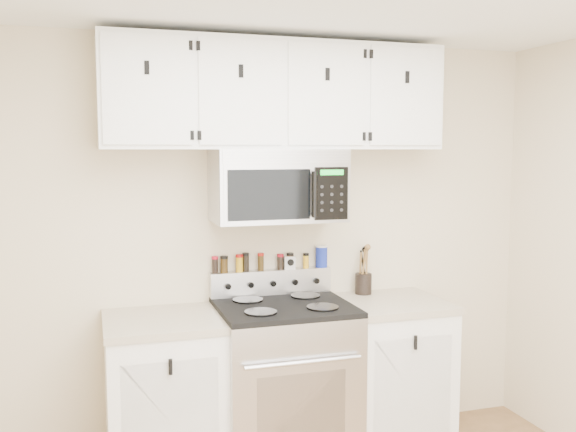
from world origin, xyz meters
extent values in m
cube|color=beige|center=(0.00, 1.75, 1.25)|extent=(3.50, 0.01, 2.50)
cube|color=#B7B7BA|center=(0.00, 1.43, 0.46)|extent=(0.76, 0.65, 0.92)
cube|color=black|center=(0.00, 1.11, 0.45)|extent=(0.50, 0.02, 0.40)
cube|color=black|center=(0.00, 1.43, 0.94)|extent=(0.76, 0.65, 0.03)
cube|color=#B7B7BA|center=(0.00, 1.71, 1.03)|extent=(0.76, 0.08, 0.15)
cylinder|color=black|center=(-0.18, 1.28, 0.96)|extent=(0.18, 0.18, 0.01)
cylinder|color=black|center=(0.18, 1.28, 0.96)|extent=(0.18, 0.18, 0.01)
cylinder|color=black|center=(-0.18, 1.57, 0.96)|extent=(0.18, 0.18, 0.01)
cylinder|color=black|center=(0.18, 1.57, 0.96)|extent=(0.18, 0.18, 0.01)
cube|color=white|center=(-0.69, 1.45, 0.44)|extent=(0.62, 0.60, 0.88)
cube|color=tan|center=(-0.69, 1.45, 0.90)|extent=(0.64, 0.62, 0.04)
cube|color=white|center=(0.69, 1.45, 0.44)|extent=(0.62, 0.60, 0.88)
cube|color=tan|center=(0.69, 1.45, 0.90)|extent=(0.64, 0.62, 0.04)
cube|color=#9E9EA3|center=(0.00, 1.56, 1.63)|extent=(0.76, 0.38, 0.42)
cube|color=#B7B7BA|center=(0.00, 1.36, 1.80)|extent=(0.73, 0.01, 0.08)
cube|color=black|center=(-0.10, 1.36, 1.59)|extent=(0.47, 0.01, 0.28)
cube|color=black|center=(0.26, 1.36, 1.59)|extent=(0.20, 0.01, 0.30)
cylinder|color=black|center=(0.15, 1.33, 1.59)|extent=(0.03, 0.03, 0.26)
cube|color=white|center=(0.00, 1.58, 2.15)|extent=(2.00, 0.33, 0.62)
cube|color=white|center=(-0.75, 1.41, 2.15)|extent=(0.46, 0.01, 0.57)
cube|color=black|center=(-0.75, 1.41, 2.26)|extent=(0.02, 0.01, 0.07)
cube|color=white|center=(-0.25, 1.41, 2.15)|extent=(0.46, 0.01, 0.57)
cube|color=black|center=(-0.25, 1.41, 2.26)|extent=(0.03, 0.01, 0.07)
cube|color=white|center=(0.25, 1.41, 2.15)|extent=(0.46, 0.01, 0.57)
cube|color=black|center=(0.25, 1.41, 2.26)|extent=(0.03, 0.01, 0.07)
cube|color=white|center=(0.75, 1.41, 2.15)|extent=(0.46, 0.01, 0.57)
cube|color=black|center=(0.75, 1.41, 2.26)|extent=(0.02, 0.01, 0.07)
cylinder|color=black|center=(0.60, 1.66, 0.99)|extent=(0.11, 0.11, 0.13)
cylinder|color=brown|center=(0.60, 1.66, 1.09)|extent=(0.01, 0.01, 0.25)
cylinder|color=brown|center=(0.62, 1.65, 1.10)|extent=(0.01, 0.01, 0.26)
cylinder|color=brown|center=(0.58, 1.67, 1.08)|extent=(0.01, 0.01, 0.23)
cylinder|color=black|center=(0.61, 1.68, 1.08)|extent=(0.01, 0.01, 0.24)
cylinder|color=brown|center=(0.59, 1.64, 1.09)|extent=(0.01, 0.01, 0.25)
cube|color=silver|center=(0.12, 1.71, 1.14)|extent=(0.07, 0.06, 0.08)
cylinder|color=#16289A|center=(0.33, 1.71, 1.16)|extent=(0.07, 0.07, 0.13)
cylinder|color=white|center=(0.33, 1.71, 1.23)|extent=(0.08, 0.08, 0.01)
cylinder|color=black|center=(-0.35, 1.71, 1.14)|extent=(0.04, 0.04, 0.09)
cylinder|color=#B10D20|center=(-0.35, 1.71, 1.19)|extent=(0.04, 0.04, 0.02)
cylinder|color=#38260D|center=(-0.29, 1.71, 1.14)|extent=(0.04, 0.04, 0.09)
cylinder|color=black|center=(-0.29, 1.71, 1.19)|extent=(0.05, 0.05, 0.02)
cylinder|color=gold|center=(-0.20, 1.71, 1.14)|extent=(0.04, 0.04, 0.09)
cylinder|color=#AE0F0D|center=(-0.20, 1.71, 1.20)|extent=(0.04, 0.04, 0.02)
cylinder|color=black|center=(-0.16, 1.71, 1.15)|extent=(0.04, 0.04, 0.10)
cylinder|color=black|center=(-0.16, 1.71, 1.21)|extent=(0.04, 0.04, 0.02)
cylinder|color=#38280D|center=(-0.06, 1.71, 1.15)|extent=(0.04, 0.04, 0.09)
cylinder|color=#A8140C|center=(-0.06, 1.71, 1.20)|extent=(0.04, 0.04, 0.02)
cylinder|color=black|center=(0.06, 1.71, 1.14)|extent=(0.04, 0.04, 0.08)
cylinder|color=#A30C1D|center=(0.06, 1.71, 1.19)|extent=(0.04, 0.04, 0.02)
cylinder|color=#41260F|center=(0.13, 1.71, 1.14)|extent=(0.04, 0.04, 0.08)
cylinder|color=black|center=(0.13, 1.71, 1.19)|extent=(0.04, 0.04, 0.02)
cylinder|color=gold|center=(0.23, 1.71, 1.14)|extent=(0.04, 0.04, 0.08)
cylinder|color=black|center=(0.23, 1.71, 1.19)|extent=(0.04, 0.04, 0.02)
camera|label=1|loc=(-1.05, -2.04, 1.84)|focal=40.00mm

